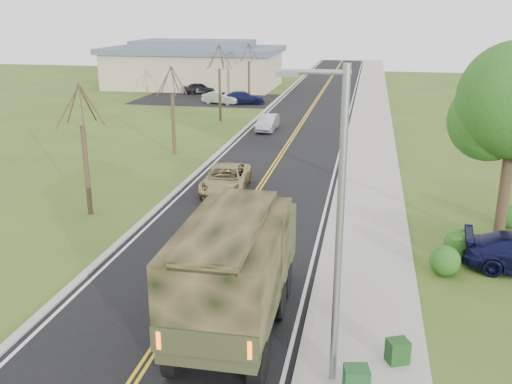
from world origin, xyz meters
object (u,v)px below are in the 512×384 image
(military_truck, at_px, (236,264))
(sedan_silver, at_px, (268,123))
(suv_champagne, at_px, (226,179))
(utility_box_far, at_px, (398,351))
(utility_box_near, at_px, (356,382))

(military_truck, distance_m, sedan_silver, 29.69)
(military_truck, xyz_separation_m, suv_champagne, (-3.64, 13.17, -1.45))
(military_truck, height_order, utility_box_far, military_truck)
(suv_champagne, height_order, utility_box_near, suv_champagne)
(military_truck, xyz_separation_m, utility_box_far, (4.62, -0.96, -1.69))
(sedan_silver, bearing_deg, utility_box_near, -75.59)
(utility_box_near, bearing_deg, suv_champagne, 103.59)
(suv_champagne, bearing_deg, military_truck, -78.81)
(sedan_silver, distance_m, utility_box_near, 32.93)
(military_truck, relative_size, suv_champagne, 1.54)
(utility_box_near, distance_m, utility_box_far, 1.98)
(military_truck, bearing_deg, utility_box_near, -36.89)
(utility_box_far, bearing_deg, military_truck, 143.43)
(utility_box_near, relative_size, utility_box_far, 1.23)
(military_truck, xyz_separation_m, utility_box_near, (3.58, -2.64, -1.62))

